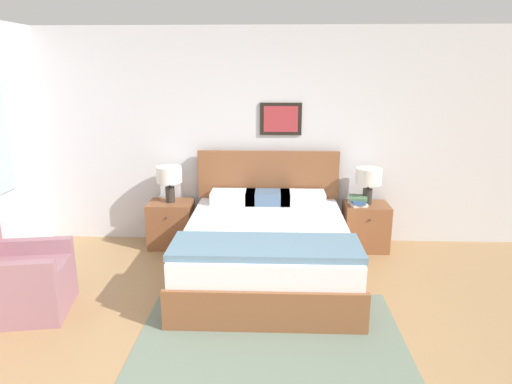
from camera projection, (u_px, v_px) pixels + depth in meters
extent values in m
cube|color=silver|center=(263.00, 138.00, 5.55)|extent=(7.85, 0.06, 2.60)
cube|color=black|center=(281.00, 119.00, 5.44)|extent=(0.50, 0.02, 0.38)
cube|color=#9E2D33|center=(281.00, 119.00, 5.42)|extent=(0.41, 0.00, 0.31)
cube|color=slate|center=(270.00, 335.00, 3.73)|extent=(2.15, 1.47, 0.01)
cube|color=brown|center=(266.00, 265.00, 4.75)|extent=(1.71, 2.10, 0.28)
cube|color=brown|center=(265.00, 296.00, 3.72)|extent=(1.71, 0.06, 0.08)
cube|color=silver|center=(267.00, 239.00, 4.67)|extent=(1.64, 2.02, 0.30)
cube|color=brown|center=(268.00, 175.00, 5.54)|extent=(1.71, 0.06, 0.59)
cube|color=slate|center=(266.00, 247.00, 3.99)|extent=(1.67, 0.59, 0.06)
cube|color=silver|center=(233.00, 197.00, 5.39)|extent=(0.52, 0.32, 0.14)
cube|color=silver|center=(303.00, 198.00, 5.36)|extent=(0.52, 0.32, 0.14)
cube|color=slate|center=(268.00, 197.00, 5.38)|extent=(0.52, 0.32, 0.14)
cube|color=#8E606B|center=(24.00, 289.00, 4.04)|extent=(0.84, 0.75, 0.45)
cube|color=#8E606B|center=(30.00, 246.00, 4.23)|extent=(0.75, 0.22, 0.14)
cube|color=#8E606B|center=(7.00, 271.00, 3.71)|extent=(0.75, 0.22, 0.14)
cube|color=brown|center=(171.00, 224.00, 5.57)|extent=(0.52, 0.43, 0.56)
sphere|color=#332D28|center=(166.00, 218.00, 5.31)|extent=(0.02, 0.02, 0.02)
cube|color=brown|center=(365.00, 226.00, 5.49)|extent=(0.52, 0.43, 0.56)
sphere|color=#332D28|center=(370.00, 220.00, 5.23)|extent=(0.02, 0.02, 0.02)
cylinder|color=#2D2823|center=(170.00, 194.00, 5.48)|extent=(0.11, 0.11, 0.19)
cylinder|color=#2D2823|center=(170.00, 184.00, 5.45)|extent=(0.02, 0.02, 0.06)
cylinder|color=silver|center=(169.00, 174.00, 5.42)|extent=(0.30, 0.30, 0.19)
cylinder|color=#2D2823|center=(367.00, 196.00, 5.40)|extent=(0.11, 0.11, 0.19)
cylinder|color=#2D2823|center=(368.00, 186.00, 5.36)|extent=(0.02, 0.02, 0.06)
cylinder|color=silver|center=(369.00, 176.00, 5.33)|extent=(0.30, 0.30, 0.19)
cube|color=silver|center=(358.00, 204.00, 5.37)|extent=(0.21, 0.25, 0.03)
cube|color=#335693|center=(358.00, 201.00, 5.36)|extent=(0.15, 0.26, 0.04)
cube|color=#4C7551|center=(358.00, 198.00, 5.35)|extent=(0.25, 0.24, 0.03)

